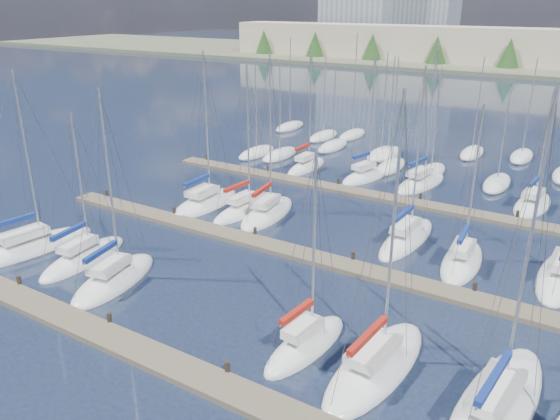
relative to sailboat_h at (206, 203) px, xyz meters
The scene contains 21 objects.
ground 41.23m from the sailboat_h, 73.58° to the left, with size 400.00×400.00×0.00m, color #202A41.
dock_near 21.81m from the sailboat_h, 57.71° to the right, with size 44.00×1.93×1.10m.
dock_mid 12.47m from the sailboat_h, 20.86° to the right, with size 44.00×1.93×1.10m.
dock_far 15.07m from the sailboat_h, 39.36° to the left, with size 44.00×1.93×1.10m.
sailboat_h is the anchor object (origin of this frame).
sailboat_j 5.94m from the sailboat_h, ahead, with size 4.03×8.48×13.68m.
sailboat_n 14.30m from the sailboat_h, 81.54° to the left, with size 2.16×7.02×12.87m.
sailboat_q 28.22m from the sailboat_h, 30.95° to the left, with size 3.15×7.39×10.70m.
sailboat_p 20.79m from the sailboat_h, 47.31° to the left, with size 3.90×8.44×13.79m.
sailboat_b 12.87m from the sailboat_h, 90.82° to the right, with size 3.32×7.85×10.74m.
sailboat_l 21.92m from the sailboat_h, ahead, with size 2.94×7.54×11.42m.
sailboat_i 3.90m from the sailboat_h, ahead, with size 2.67×7.85×12.80m.
sailboat_e 25.18m from the sailboat_h, 31.91° to the right, with size 3.49×9.09×14.05m.
sailboat_o 16.74m from the sailboat_h, 58.59° to the left, with size 3.77×7.08×12.83m.
sailboat_f 29.94m from the sailboat_h, 26.07° to the right, with size 3.89×10.61×14.53m.
sailboat_d 22.30m from the sailboat_h, 37.64° to the right, with size 2.63×6.64×11.00m.
sailboat_k 17.56m from the sailboat_h, ahead, with size 2.63×8.82×13.31m.
sailboat_c 14.43m from the sailboat_h, 74.15° to the right, with size 4.33×8.01×12.77m.
sailboat_a 14.47m from the sailboat_h, 109.04° to the right, with size 4.00×9.61×13.21m.
distant_boats 24.43m from the sailboat_h, 72.59° to the left, with size 36.93×20.75×13.30m.
shoreline 129.53m from the sailboat_h, 90.73° to the left, with size 400.00×60.00×38.00m.
Camera 1 is at (17.32, -13.80, 16.66)m, focal length 35.00 mm.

